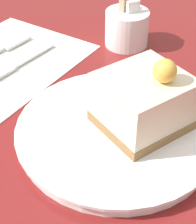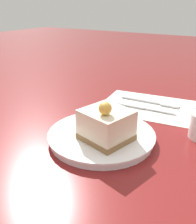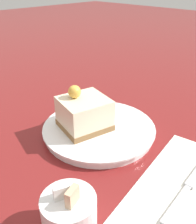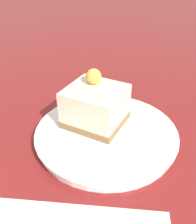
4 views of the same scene
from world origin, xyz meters
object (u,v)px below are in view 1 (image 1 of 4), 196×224
knife (5,72)px  sugar_bowl (127,28)px  plate (116,131)px  cake_slice (144,101)px

knife → sugar_bowl: (0.07, 0.19, 0.02)m
plate → sugar_bowl: sugar_bowl is taller
plate → cake_slice: (0.02, 0.02, 0.04)m
plate → knife: bearing=-179.5°
cake_slice → sugar_bowl: (-0.15, 0.16, -0.02)m
cake_slice → sugar_bowl: size_ratio=1.39×
plate → knife: plate is taller
cake_slice → knife: size_ratio=0.64×
cake_slice → knife: bearing=-159.9°
sugar_bowl → knife: bearing=-111.8°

